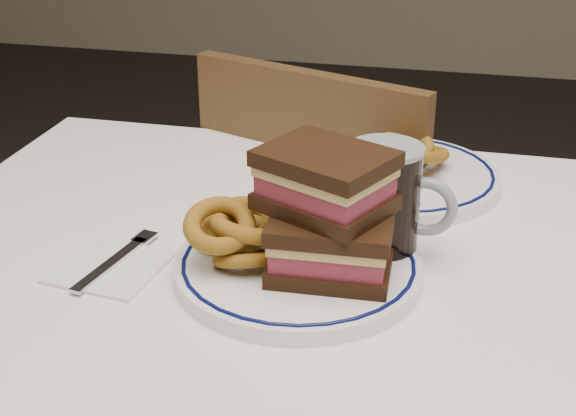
% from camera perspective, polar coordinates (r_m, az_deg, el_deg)
% --- Properties ---
extents(dining_table, '(1.27, 0.87, 0.75)m').
position_cam_1_polar(dining_table, '(0.95, 8.22, -11.10)').
color(dining_table, white).
rests_on(dining_table, floor).
extents(chair_far, '(0.52, 0.52, 0.87)m').
position_cam_1_polar(chair_far, '(1.46, 3.61, -4.49)').
color(chair_far, '#3F2714').
rests_on(chair_far, floor).
extents(main_plate, '(0.28, 0.28, 0.02)m').
position_cam_1_polar(main_plate, '(0.90, 0.74, -4.20)').
color(main_plate, white).
rests_on(main_plate, dining_table).
extents(reuben_sandwich, '(0.16, 0.15, 0.13)m').
position_cam_1_polar(reuben_sandwich, '(0.85, 2.89, -0.34)').
color(reuben_sandwich, black).
rests_on(reuben_sandwich, main_plate).
extents(onion_rings_main, '(0.12, 0.13, 0.09)m').
position_cam_1_polar(onion_rings_main, '(0.89, -3.71, -1.64)').
color(onion_rings_main, brown).
rests_on(onion_rings_main, main_plate).
extents(ketchup_ramekin, '(0.05, 0.05, 0.03)m').
position_cam_1_polar(ketchup_ramekin, '(0.97, 0.83, -0.12)').
color(ketchup_ramekin, white).
rests_on(ketchup_ramekin, main_plate).
extents(beer_mug, '(0.13, 0.08, 0.14)m').
position_cam_1_polar(beer_mug, '(0.91, 6.98, 0.33)').
color(beer_mug, black).
rests_on(beer_mug, dining_table).
extents(far_plate, '(0.29, 0.29, 0.02)m').
position_cam_1_polar(far_plate, '(1.14, 7.74, 2.28)').
color(far_plate, white).
rests_on(far_plate, dining_table).
extents(onion_rings_far, '(0.14, 0.12, 0.09)m').
position_cam_1_polar(onion_rings_far, '(1.13, 8.33, 3.84)').
color(onion_rings_far, brown).
rests_on(onion_rings_far, far_plate).
extents(napkin_fork, '(0.13, 0.15, 0.01)m').
position_cam_1_polar(napkin_fork, '(0.94, -12.41, -4.01)').
color(napkin_fork, white).
rests_on(napkin_fork, dining_table).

